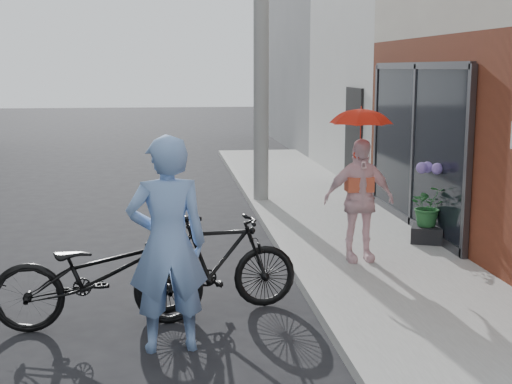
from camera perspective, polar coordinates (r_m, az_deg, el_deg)
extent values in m
plane|color=black|center=(7.49, -2.02, -9.98)|extent=(80.00, 80.00, 0.00)
cube|color=gray|center=(9.74, 9.36, -5.02)|extent=(2.20, 24.00, 0.12)
cube|color=#9E9E99|center=(9.49, 2.59, -5.31)|extent=(0.12, 24.00, 0.12)
cube|color=black|center=(11.24, 12.59, 3.60)|extent=(0.06, 3.80, 2.40)
cube|color=silver|center=(17.85, 19.36, 12.43)|extent=(8.00, 6.00, 7.00)
cube|color=slate|center=(24.33, 11.92, 11.95)|extent=(8.00, 8.00, 7.00)
cylinder|color=#9E9E99|center=(13.17, 0.42, 14.06)|extent=(0.28, 0.28, 7.00)
imported|color=#7FA5E2|center=(6.44, -7.10, -4.19)|extent=(0.77, 0.55, 1.98)
imported|color=black|center=(7.22, -12.45, -6.49)|extent=(2.09, 0.84, 1.08)
imported|color=black|center=(7.56, -3.22, -5.67)|extent=(1.78, 0.69, 1.04)
imported|color=#F6CED4|center=(9.09, 8.23, -0.65)|extent=(0.93, 0.43, 1.56)
imported|color=red|center=(8.95, 8.40, 6.33)|extent=(0.74, 0.74, 0.65)
cube|color=black|center=(10.36, 13.54, -3.28)|extent=(0.57, 0.57, 0.23)
imported|color=#276330|center=(10.27, 13.63, -1.07)|extent=(0.53, 0.46, 0.59)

